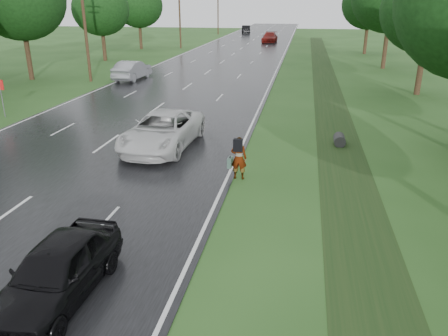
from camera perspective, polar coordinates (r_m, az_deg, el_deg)
ground at (r=16.40m, az=-26.68°, el=-5.64°), size 220.00×220.00×0.00m
road at (r=57.72m, az=0.69°, el=14.29°), size 14.00×180.00×0.04m
edge_stripe_east at (r=56.99m, az=7.60°, el=14.05°), size 0.12×180.00×0.01m
edge_stripe_west at (r=59.20m, az=-5.98°, el=14.37°), size 0.12×180.00×0.01m
center_line at (r=57.71m, az=0.69°, el=14.31°), size 0.12×180.00×0.01m
drainage_ditch at (r=31.03m, az=13.77°, el=7.92°), size 2.20×120.00×0.56m
road_sign at (r=30.07m, az=-27.16°, el=8.96°), size 0.50×0.06×2.30m
utility_pole_mid at (r=41.08m, az=-17.78°, el=17.90°), size 1.60×0.26×10.00m
utility_pole_far at (r=69.13m, az=-5.82°, el=19.59°), size 1.60×0.26×10.00m
utility_pole_distant at (r=98.34m, az=-0.79°, el=20.07°), size 1.60×0.26×10.00m
tree_east_c at (r=36.58m, az=25.29°, el=18.17°), size 7.00×7.00×9.29m
tree_east_f at (r=64.03m, az=18.50°, el=19.65°), size 7.20×7.20×9.62m
tree_west_d at (r=55.83m, az=-15.83°, el=19.30°), size 6.60×6.60×8.80m
tree_west_f at (r=68.97m, az=-11.10°, el=20.11°), size 7.00×7.00×9.29m
pedestrian at (r=17.37m, az=1.87°, el=1.38°), size 0.78×0.72×1.75m
white_pickup at (r=21.32m, az=-8.03°, el=4.87°), size 3.13×6.24×1.70m
dark_sedan at (r=11.30m, az=-20.96°, el=-12.41°), size 1.82×4.31×1.45m
silver_sedan at (r=41.38m, az=-11.90°, el=12.41°), size 2.05×5.20×1.69m
far_car_red at (r=78.83m, az=5.99°, el=16.61°), size 2.52×5.94×1.71m
far_car_dark at (r=101.93m, az=2.90°, el=17.65°), size 2.38×5.32×1.70m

